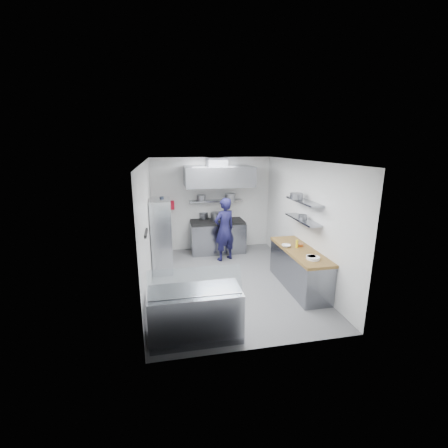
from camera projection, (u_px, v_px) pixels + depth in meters
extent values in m
plane|color=#5B5B5D|center=(229.00, 281.00, 7.13)|extent=(5.00, 5.00, 0.00)
plane|color=silver|center=(229.00, 161.00, 6.43)|extent=(5.00, 5.00, 0.00)
cube|color=white|center=(212.00, 204.00, 9.15)|extent=(3.60, 2.80, 0.02)
cube|color=white|center=(265.00, 266.00, 4.41)|extent=(3.60, 2.80, 0.02)
cube|color=white|center=(148.00, 228.00, 6.44)|extent=(2.80, 5.00, 0.02)
cube|color=white|center=(303.00, 220.00, 7.12)|extent=(2.80, 5.00, 0.02)
cube|color=gray|center=(218.00, 237.00, 9.03)|extent=(1.60, 0.80, 0.90)
cube|color=black|center=(217.00, 222.00, 8.91)|extent=(1.57, 0.78, 0.06)
cylinder|color=slate|center=(204.00, 216.00, 9.13)|extent=(0.26, 0.26, 0.20)
cylinder|color=slate|center=(216.00, 216.00, 8.95)|extent=(0.33, 0.33, 0.24)
cube|color=gray|center=(216.00, 201.00, 8.99)|extent=(1.60, 0.30, 0.04)
cylinder|color=slate|center=(201.00, 198.00, 8.81)|extent=(0.26, 0.26, 0.18)
cylinder|color=slate|center=(230.00, 197.00, 8.84)|extent=(0.31, 0.31, 0.22)
cube|color=gray|center=(218.00, 176.00, 8.40)|extent=(1.90, 1.15, 0.55)
cube|color=slate|center=(217.00, 162.00, 8.51)|extent=(0.55, 0.55, 0.24)
cube|color=red|center=(170.00, 205.00, 8.85)|extent=(0.22, 0.10, 0.26)
imported|color=#131237|center=(224.00, 229.00, 8.26)|extent=(0.76, 0.64, 1.77)
cube|color=silver|center=(162.00, 236.00, 7.56)|extent=(0.50, 0.90, 1.85)
cube|color=white|center=(162.00, 240.00, 7.63)|extent=(0.18, 0.22, 0.20)
cube|color=yellow|center=(161.00, 217.00, 7.93)|extent=(0.14, 0.19, 0.17)
cylinder|color=black|center=(162.00, 200.00, 7.49)|extent=(0.11, 0.11, 0.18)
cube|color=black|center=(146.00, 233.00, 5.55)|extent=(0.04, 0.55, 0.05)
cube|color=gray|center=(299.00, 270.00, 6.74)|extent=(0.62, 2.00, 0.84)
cube|color=brown|center=(300.00, 251.00, 6.62)|extent=(0.65, 2.04, 0.06)
cylinder|color=white|center=(313.00, 258.00, 6.02)|extent=(0.25, 0.25, 0.06)
cylinder|color=white|center=(311.00, 257.00, 6.07)|extent=(0.20, 0.20, 0.06)
cylinder|color=#C56F37|center=(300.00, 245.00, 6.82)|extent=(0.15, 0.15, 0.06)
cylinder|color=yellow|center=(297.00, 244.00, 6.71)|extent=(0.06, 0.06, 0.18)
imported|color=white|center=(286.00, 246.00, 6.78)|extent=(0.26, 0.26, 0.05)
cube|color=gray|center=(303.00, 220.00, 6.78)|extent=(0.30, 1.30, 0.04)
cube|color=gray|center=(304.00, 201.00, 6.67)|extent=(0.30, 1.30, 0.04)
cylinder|color=slate|center=(303.00, 217.00, 6.75)|extent=(0.19, 0.19, 0.10)
cylinder|color=slate|center=(296.00, 196.00, 6.82)|extent=(0.29, 0.29, 0.14)
cube|color=gray|center=(195.00, 314.00, 4.94)|extent=(1.50, 0.70, 0.85)
cube|color=silver|center=(195.00, 281.00, 4.66)|extent=(1.47, 0.19, 0.42)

